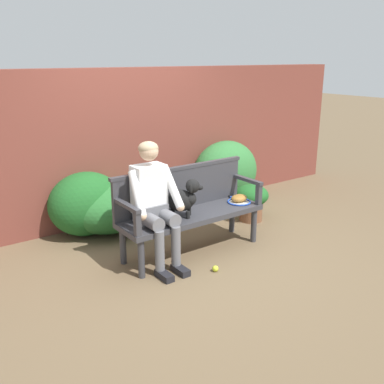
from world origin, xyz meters
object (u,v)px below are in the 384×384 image
(garden_bench, at_px, (192,218))
(dog_on_bench, at_px, (183,198))
(tennis_racket, at_px, (238,201))
(potted_plant, at_px, (251,200))
(tennis_ball, at_px, (215,269))
(person_seated, at_px, (153,199))
(baseball_glove, at_px, (239,198))

(garden_bench, relative_size, dog_on_bench, 3.98)
(tennis_racket, xyz_separation_m, potted_plant, (0.57, 0.36, -0.19))
(dog_on_bench, xyz_separation_m, tennis_ball, (0.05, -0.51, -0.66))
(garden_bench, bearing_deg, person_seated, -178.11)
(garden_bench, distance_m, tennis_ball, 0.67)
(dog_on_bench, bearing_deg, potted_plant, 15.60)
(baseball_glove, relative_size, potted_plant, 0.43)
(baseball_glove, height_order, tennis_ball, baseball_glove)
(person_seated, height_order, tennis_ball, person_seated)
(baseball_glove, xyz_separation_m, potted_plant, (0.56, 0.37, -0.23))
(person_seated, bearing_deg, baseball_glove, 0.39)
(dog_on_bench, bearing_deg, person_seated, 177.08)
(garden_bench, bearing_deg, baseball_glove, -0.69)
(garden_bench, bearing_deg, tennis_ball, -99.43)
(person_seated, bearing_deg, garden_bench, 1.89)
(tennis_ball, bearing_deg, potted_plant, 33.64)
(dog_on_bench, height_order, tennis_ball, dog_on_bench)
(garden_bench, height_order, tennis_racket, tennis_racket)
(baseball_glove, bearing_deg, garden_bench, 171.94)
(tennis_racket, bearing_deg, person_seated, -179.41)
(dog_on_bench, relative_size, tennis_ball, 6.58)
(baseball_glove, distance_m, tennis_ball, 1.08)
(tennis_racket, relative_size, baseball_glove, 2.64)
(garden_bench, relative_size, potted_plant, 3.41)
(potted_plant, bearing_deg, dog_on_bench, -164.40)
(potted_plant, bearing_deg, person_seated, -168.12)
(baseball_glove, bearing_deg, person_seated, 173.03)
(dog_on_bench, xyz_separation_m, baseball_glove, (0.85, 0.03, -0.17))
(person_seated, bearing_deg, potted_plant, 11.88)
(tennis_racket, xyz_separation_m, baseball_glove, (0.01, -0.00, 0.04))
(potted_plant, bearing_deg, tennis_racket, -147.79)
(tennis_racket, xyz_separation_m, tennis_ball, (-0.78, -0.54, -0.45))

